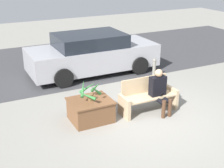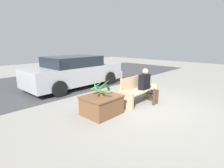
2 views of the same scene
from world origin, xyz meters
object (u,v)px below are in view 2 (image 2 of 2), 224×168
planter_box (102,105)px  parked_car (75,72)px  person_seated (147,84)px  bench (138,91)px  bollard_post (121,78)px  potted_plant (101,87)px

planter_box → parked_car: 3.63m
person_seated → parked_car: size_ratio=0.26×
bench → bollard_post: bench is taller
bench → potted_plant: potted_plant is taller
planter_box → person_seated: bearing=-11.0°
planter_box → bollard_post: (3.15, 1.87, 0.07)m
planter_box → parked_car: (1.47, 3.30, 0.42)m
bench → potted_plant: 1.65m
bench → person_seated: (0.23, -0.19, 0.23)m
planter_box → parked_car: bearing=66.0°
bench → person_seated: person_seated is taller
bollard_post → planter_box: bearing=-149.3°
person_seated → bench: bearing=139.9°
planter_box → bollard_post: size_ratio=1.51×
person_seated → bollard_post: (1.33, 2.22, -0.28)m
person_seated → planter_box: size_ratio=1.13×
bench → bollard_post: (1.56, 2.02, -0.04)m
parked_car → bollard_post: (1.68, -1.43, -0.35)m
planter_box → potted_plant: (-0.01, 0.00, 0.51)m
bench → bollard_post: bearing=52.4°
bench → parked_car: bearing=92.0°
bench → planter_box: size_ratio=1.51×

